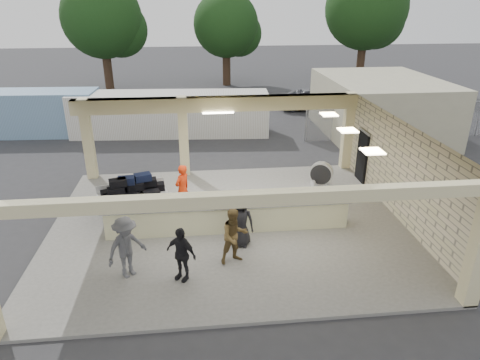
{
  "coord_description": "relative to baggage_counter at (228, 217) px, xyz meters",
  "views": [
    {
      "loc": [
        -0.95,
        -13.04,
        7.31
      ],
      "look_at": [
        0.55,
        1.0,
        1.28
      ],
      "focal_mm": 32.0,
      "sensor_mm": 36.0,
      "label": 1
    }
  ],
  "objects": [
    {
      "name": "tree_right",
      "position": [
        14.32,
        25.66,
        5.63
      ],
      "size": [
        7.2,
        7.0,
        10.0
      ],
      "color": "#382619",
      "rests_on": "ground"
    },
    {
      "name": "container_blue",
      "position": [
        -11.37,
        12.59,
        0.66
      ],
      "size": [
        9.7,
        2.82,
        2.49
      ],
      "primitive_type": "cube",
      "rotation": [
        0.0,
        0.0,
        -0.06
      ],
      "color": "#789CC0",
      "rests_on": "ground"
    },
    {
      "name": "passenger_b",
      "position": [
        -1.5,
        -2.53,
        0.31
      ],
      "size": [
        0.96,
        0.8,
        1.59
      ],
      "primitive_type": "imported",
      "rotation": [
        0.0,
        0.0,
        -0.59
      ],
      "color": "black",
      "rests_on": "pavilion"
    },
    {
      "name": "car_white_a",
      "position": [
        9.35,
        13.82,
        0.2
      ],
      "size": [
        5.71,
        3.11,
        1.57
      ],
      "primitive_type": "imported",
      "rotation": [
        0.0,
        0.0,
        1.48
      ],
      "color": "white",
      "rests_on": "ground"
    },
    {
      "name": "baggage_handler",
      "position": [
        -1.52,
        1.5,
        0.43
      ],
      "size": [
        0.72,
        0.74,
        1.83
      ],
      "primitive_type": "imported",
      "rotation": [
        0.0,
        0.0,
        3.98
      ],
      "color": "red",
      "rests_on": "pavilion"
    },
    {
      "name": "adjacent_building",
      "position": [
        9.5,
        10.5,
        1.01
      ],
      "size": [
        6.0,
        8.0,
        3.2
      ],
      "primitive_type": "cube",
      "color": "#B4AF8F",
      "rests_on": "ground"
    },
    {
      "name": "car_white_b",
      "position": [
        12.75,
        14.42,
        0.11
      ],
      "size": [
        4.55,
        2.0,
        1.4
      ],
      "primitive_type": "imported",
      "rotation": [
        0.0,
        0.0,
        1.65
      ],
      "color": "white",
      "rests_on": "ground"
    },
    {
      "name": "passenger_d",
      "position": [
        0.3,
        -0.94,
        0.36
      ],
      "size": [
        0.89,
        0.53,
        1.7
      ],
      "primitive_type": "imported",
      "rotation": [
        0.0,
        0.0,
        -0.24
      ],
      "color": "black",
      "rests_on": "pavilion"
    },
    {
      "name": "tree_left",
      "position": [
        -7.68,
        24.66,
        5.0
      ],
      "size": [
        6.6,
        6.3,
        9.0
      ],
      "color": "#382619",
      "rests_on": "ground"
    },
    {
      "name": "pavilion",
      "position": [
        0.21,
        1.16,
        0.76
      ],
      "size": [
        12.01,
        10.0,
        3.55
      ],
      "color": "#65645E",
      "rests_on": "ground"
    },
    {
      "name": "baggage_counter",
      "position": [
        0.0,
        0.0,
        0.0
      ],
      "size": [
        8.2,
        0.58,
        0.98
      ],
      "color": "beige",
      "rests_on": "pavilion"
    },
    {
      "name": "container_white",
      "position": [
        -2.37,
        11.68,
        0.62
      ],
      "size": [
        11.23,
        2.99,
        2.41
      ],
      "primitive_type": "cube",
      "rotation": [
        0.0,
        0.0,
        -0.07
      ],
      "color": "white",
      "rests_on": "ground"
    },
    {
      "name": "luggage_cart",
      "position": [
        -3.32,
        1.62,
        0.32
      ],
      "size": [
        2.78,
        2.11,
        1.44
      ],
      "rotation": [
        0.0,
        0.0,
        0.26
      ],
      "color": "silver",
      "rests_on": "pavilion"
    },
    {
      "name": "fence",
      "position": [
        11.0,
        9.5,
        0.47
      ],
      "size": [
        12.06,
        0.06,
        2.03
      ],
      "color": "gray",
      "rests_on": "ground"
    },
    {
      "name": "passenger_c",
      "position": [
        -2.99,
        -2.23,
        0.42
      ],
      "size": [
        1.17,
        1.07,
        1.82
      ],
      "primitive_type": "imported",
      "rotation": [
        0.0,
        0.0,
        0.7
      ],
      "color": "#4F4F54",
      "rests_on": "pavilion"
    },
    {
      "name": "ground",
      "position": [
        0.0,
        0.5,
        -0.59
      ],
      "size": [
        120.0,
        120.0,
        0.0
      ],
      "primitive_type": "plane",
      "color": "#2C2C2F",
      "rests_on": "ground"
    },
    {
      "name": "tree_mid",
      "position": [
        2.32,
        26.66,
        4.38
      ],
      "size": [
        6.0,
        5.6,
        8.0
      ],
      "color": "#382619",
      "rests_on": "ground"
    },
    {
      "name": "car_dark",
      "position": [
        7.09,
        16.35,
        0.1
      ],
      "size": [
        4.3,
        2.08,
        1.37
      ],
      "primitive_type": "imported",
      "rotation": [
        0.0,
        0.0,
        1.42
      ],
      "color": "black",
      "rests_on": "ground"
    },
    {
      "name": "drum_fan",
      "position": [
        4.08,
        3.23,
        0.08
      ],
      "size": [
        1.0,
        0.69,
        1.06
      ],
      "rotation": [
        0.0,
        0.0,
        -0.43
      ],
      "color": "silver",
      "rests_on": "pavilion"
    },
    {
      "name": "passenger_a",
      "position": [
        0.03,
        -1.85,
        0.37
      ],
      "size": [
        0.91,
        0.62,
        1.72
      ],
      "primitive_type": "imported",
      "rotation": [
        0.0,
        0.0,
        0.33
      ],
      "color": "brown",
      "rests_on": "pavilion"
    }
  ]
}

